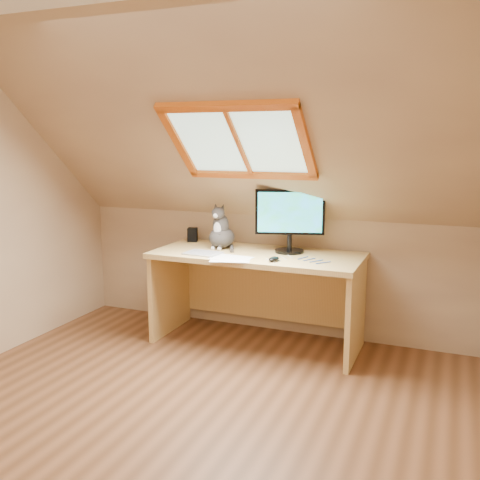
% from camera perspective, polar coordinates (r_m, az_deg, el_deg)
% --- Properties ---
extents(ground, '(3.50, 3.50, 0.00)m').
position_cam_1_polar(ground, '(3.32, -7.30, -18.94)').
color(ground, brown).
rests_on(ground, ground).
extents(room_shell, '(3.52, 3.52, 2.41)m').
position_cam_1_polar(room_shell, '(2.82, -8.92, 6.39)').
color(room_shell, tan).
rests_on(room_shell, ground).
extents(desk, '(1.65, 0.72, 0.75)m').
position_cam_1_polar(desk, '(4.35, 2.12, -4.16)').
color(desk, tan).
rests_on(desk, ground).
extents(monitor, '(0.53, 0.23, 0.50)m').
position_cam_1_polar(monitor, '(4.22, 5.34, 2.50)').
color(monitor, black).
rests_on(monitor, desk).
extents(cat, '(0.22, 0.26, 0.38)m').
position_cam_1_polar(cat, '(4.39, -2.02, 0.85)').
color(cat, '#3F3A37').
rests_on(cat, desk).
extents(desk_speaker, '(0.11, 0.11, 0.12)m').
position_cam_1_polar(desk_speaker, '(4.72, -5.09, 0.57)').
color(desk_speaker, black).
rests_on(desk_speaker, desk).
extents(graphics_tablet, '(0.29, 0.22, 0.01)m').
position_cam_1_polar(graphics_tablet, '(4.20, -3.98, -1.42)').
color(graphics_tablet, '#B2B2B7').
rests_on(graphics_tablet, desk).
extents(mouse, '(0.08, 0.12, 0.03)m').
position_cam_1_polar(mouse, '(3.94, 3.63, -2.04)').
color(mouse, black).
rests_on(mouse, desk).
extents(papers, '(0.33, 0.27, 0.00)m').
position_cam_1_polar(papers, '(4.02, -0.45, -2.00)').
color(papers, white).
rests_on(papers, desk).
extents(cables, '(0.51, 0.26, 0.01)m').
position_cam_1_polar(cables, '(4.00, 6.41, -2.09)').
color(cables, silver).
rests_on(cables, desk).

